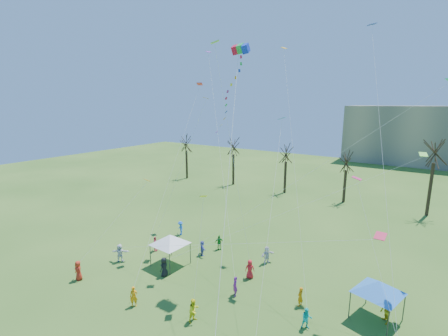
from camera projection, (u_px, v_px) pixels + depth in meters
The scene contains 6 objects.
bare_tree_row at pixel (371, 161), 46.80m from camera, with size 69.30×9.07×11.92m.
big_box_kite at pixel (232, 97), 26.08m from camera, with size 3.94×7.06×22.24m.
canopy_tent_white at pixel (170, 239), 30.36m from camera, with size 4.23×4.23×3.17m.
canopy_tent_blue at pixel (379, 287), 22.54m from camera, with size 4.04×4.04×3.14m.
festival_crowd at pixel (220, 277), 27.05m from camera, with size 26.55×14.06×1.85m.
small_kites_aloft at pixel (268, 127), 26.86m from camera, with size 26.58×17.35×32.77m.
Camera 1 is at (12.51, -13.72, 15.70)m, focal length 25.00 mm.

